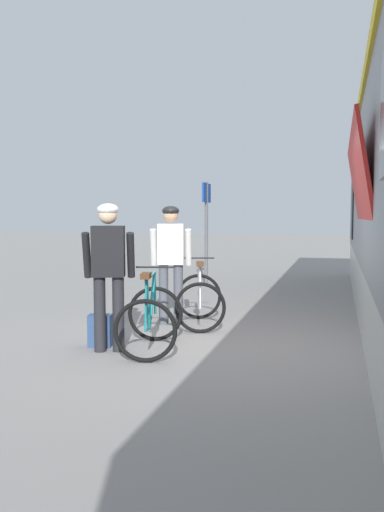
{
  "coord_description": "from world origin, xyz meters",
  "views": [
    {
      "loc": [
        1.31,
        -6.29,
        1.61
      ],
      "look_at": [
        -0.69,
        0.88,
        1.05
      ],
      "focal_mm": 37.08,
      "sensor_mm": 36.0,
      "label": 1
    }
  ],
  "objects": [
    {
      "name": "ground_plane",
      "position": [
        0.0,
        0.0,
        0.0
      ],
      "size": [
        80.0,
        80.0,
        0.0
      ],
      "primitive_type": "plane",
      "color": "gray"
    },
    {
      "name": "cyclist_near_in_dark",
      "position": [
        -1.31,
        -0.57,
        1.05
      ],
      "size": [
        0.66,
        0.44,
        1.76
      ],
      "color": "#232328",
      "rests_on": "ground"
    },
    {
      "name": "cyclist_far_in_white",
      "position": [
        -1.09,
        1.14,
        1.05
      ],
      "size": [
        0.66,
        0.4,
        1.76
      ],
      "color": "#4C515B",
      "rests_on": "ground"
    },
    {
      "name": "bicycle_near_teal",
      "position": [
        -0.84,
        -0.43,
        0.4
      ],
      "size": [
        0.94,
        1.2,
        0.99
      ],
      "color": "black",
      "rests_on": "ground"
    },
    {
      "name": "bicycle_far_white",
      "position": [
        -0.65,
        1.15,
        0.4
      ],
      "size": [
        0.98,
        1.22,
        0.99
      ],
      "color": "black",
      "rests_on": "ground"
    },
    {
      "name": "backpack_on_platform",
      "position": [
        -1.51,
        -0.39,
        0.2
      ],
      "size": [
        0.31,
        0.23,
        0.4
      ],
      "primitive_type": "cube",
      "rotation": [
        0.0,
        0.0,
        0.2
      ],
      "color": "navy",
      "rests_on": "ground"
    },
    {
      "name": "platform_sign_post",
      "position": [
        -1.66,
        5.62,
        1.62
      ],
      "size": [
        0.08,
        0.7,
        2.4
      ],
      "color": "#595B60",
      "rests_on": "ground"
    }
  ]
}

